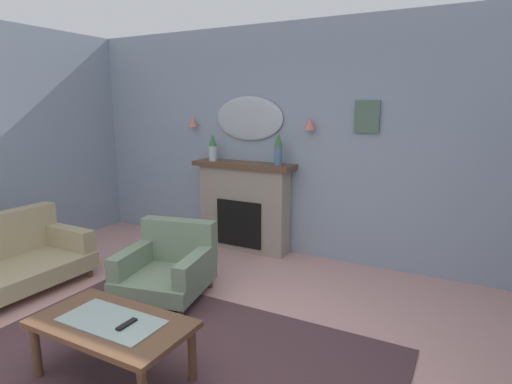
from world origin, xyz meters
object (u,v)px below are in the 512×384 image
Objects in this scene: wall_sconce_left at (193,121)px; coffee_table at (112,329)px; armchair_in_corner at (169,265)px; framed_picture at (367,117)px; mantel_vase_centre at (213,148)px; mantel_vase_left at (278,149)px; fireplace at (244,207)px; wall_sconce_right at (310,124)px; wall_mirror at (249,118)px; tv_remote at (127,325)px.

wall_sconce_left reaches higher than coffee_table.
framed_picture is at bearing 47.85° from armchair_in_corner.
mantel_vase_left is at bearing -0.00° from mantel_vase_centre.
coffee_table is (0.53, -2.76, -0.19)m from fireplace.
wall_sconce_right is 3.14m from coffee_table.
wall_mirror is (-0.50, 0.17, 0.35)m from mantel_vase_left.
framed_picture is at bearing 74.22° from tv_remote.
tv_remote is (-0.17, -2.85, -1.21)m from wall_sconce_right.
wall_mirror is 0.85m from wall_sconce_left.
coffee_table is at bearing -108.34° from framed_picture.
mantel_vase_left is at bearing -161.08° from wall_sconce_right.
wall_sconce_right is 0.39× the size of framed_picture.
fireplace is 3.41× the size of mantel_vase_left.
framed_picture is at bearing 10.20° from mantel_vase_left.
wall_sconce_right is (0.85, 0.09, 1.09)m from fireplace.
wall_mirror is 2.67× the size of framed_picture.
tv_remote reaches higher than coffee_table.
armchair_in_corner reaches higher than coffee_table.
mantel_vase_left is 0.47m from wall_sconce_right.
wall_sconce_left is 0.13× the size of coffee_table.
coffee_table is 1.14× the size of armchair_in_corner.
mantel_vase_left is at bearing 90.71° from coffee_table.
mantel_vase_left is 1.39m from wall_sconce_left.
wall_sconce_left is at bearing 180.00° from wall_sconce_right.
framed_picture is (1.95, 0.18, 0.42)m from mantel_vase_centre.
wall_sconce_left is at bearing 117.57° from armchair_in_corner.
armchair_in_corner is at bearing -108.92° from mantel_vase_left.
mantel_vase_left is 2.85× the size of wall_sconce_right.
framed_picture reaches higher than tv_remote.
fireplace is at bearing 103.76° from tv_remote.
wall_sconce_right is at bearing 6.16° from fireplace.
wall_mirror reaches higher than fireplace.
armchair_in_corner is at bearing -90.35° from wall_mirror.
wall_mirror is 6.86× the size of wall_sconce_right.
coffee_table is at bearing -79.58° from wall_mirror.
mantel_vase_left is at bearing 71.08° from armchair_in_corner.
wall_sconce_right reaches higher than mantel_vase_left.
wall_sconce_left and wall_sconce_right have the same top height.
armchair_in_corner is (0.84, -1.61, -1.35)m from wall_sconce_left.
mantel_vase_left is at bearing -3.24° from fireplace.
mantel_vase_centre is at bearing -16.70° from wall_sconce_left.
coffee_table is 6.88× the size of tv_remote.
coffee_table is at bearing 179.91° from tv_remote.
fireplace is 9.71× the size of wall_sconce_left.
fireplace reaches higher than coffee_table.
wall_sconce_right is 2.27m from armchair_in_corner.
armchair_in_corner is at bearing 113.60° from coffee_table.
wall_sconce_left is 2.26m from armchair_in_corner.
mantel_vase_centre is 0.88× the size of mantel_vase_left.
wall_sconce_right is 0.66m from framed_picture.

